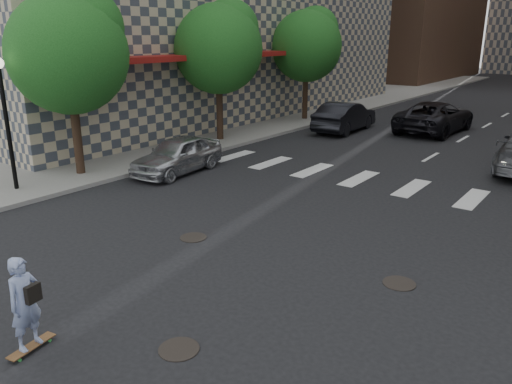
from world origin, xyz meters
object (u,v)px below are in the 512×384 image
Objects in this scene: tree_c at (309,43)px; silver_sedan at (178,155)px; tree_b at (221,45)px; tree_a at (72,48)px; traffic_car_c at (435,117)px; lamppost at (4,105)px; skateboarder at (25,303)px; traffic_car_a at (345,117)px.

tree_c is 1.60× the size of silver_sedan.
tree_b is 7.22m from silver_sedan.
tree_a is at bearing -90.00° from tree_b.
tree_c is at bearing 9.27° from traffic_car_c.
silver_sedan is at bearing -79.72° from tree_c.
tree_a is 1.60× the size of silver_sedan.
lamppost is at bearing -90.14° from tree_c.
tree_c is at bearing 90.00° from tree_a.
skateboarder reaches higher than silver_sedan.
skateboarder is at bearing -27.27° from lamppost.
tree_c is 3.86× the size of skateboarder.
traffic_car_c is at bearing 68.62° from lamppost.
tree_c is 8.56m from traffic_car_c.
lamppost is 1.04× the size of silver_sedan.
tree_a is 8.00m from tree_b.
skateboarder is at bearing -39.42° from tree_a.
skateboarder reaches higher than traffic_car_c.
tree_b is 12.32m from traffic_car_c.
tree_b is 1.35× the size of traffic_car_a.
traffic_car_a is (3.58, 6.12, -3.84)m from tree_b.
skateboarder is at bearing -60.17° from tree_b.
skateboarder is at bearing 94.99° from traffic_car_c.
lamppost is at bearing 71.06° from traffic_car_c.
traffic_car_a is (-5.10, 21.25, -0.09)m from skateboarder.
traffic_car_a is at bearing -27.71° from tree_c.
lamppost is 0.65× the size of tree_c.
tree_a is 16.00m from tree_c.
traffic_car_c is at bearing 49.51° from tree_b.
tree_a and tree_b have the same top height.
lamppost is 2.51× the size of skateboarder.
tree_a is (0.05, 2.64, 1.71)m from lamppost.
tree_c is at bearing 95.04° from silver_sedan.
silver_sedan is (2.50, 5.11, -2.23)m from lamppost.
silver_sedan is at bearing 63.93° from lamppost.
skateboarder is 24.07m from traffic_car_c.
traffic_car_c reaches higher than traffic_car_a.
tree_a is 11.85m from skateboarder.
tree_b is (0.05, 10.64, 1.71)m from lamppost.
lamppost is 17.27m from traffic_car_a.
lamppost is at bearing -90.99° from tree_a.
traffic_car_c is (7.61, 16.91, -3.82)m from tree_a.
traffic_car_a is at bearing 37.21° from traffic_car_c.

